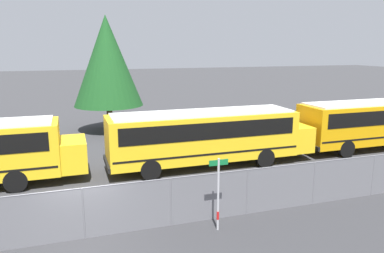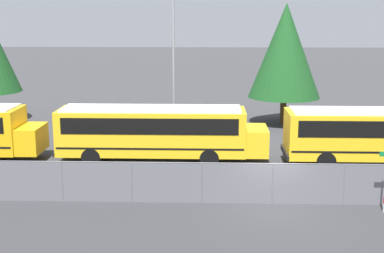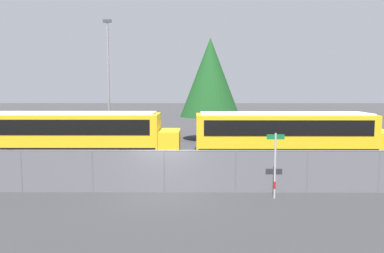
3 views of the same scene
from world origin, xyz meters
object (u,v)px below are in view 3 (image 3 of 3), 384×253
at_px(school_bus_1, 78,132).
at_px(light_pole, 108,79).
at_px(school_bus_2, 288,133).
at_px(tree_2, 210,78).
at_px(street_sign, 275,164).

bearing_deg(school_bus_1, light_pole, 84.04).
xyz_separation_m(school_bus_2, light_pole, (-11.78, 5.99, 3.28)).
height_order(school_bus_1, school_bus_2, same).
xyz_separation_m(school_bus_1, light_pole, (0.59, 5.66, 3.28)).
xyz_separation_m(school_bus_1, tree_2, (8.29, 10.23, 3.55)).
bearing_deg(tree_2, school_bus_1, -129.04).
relative_size(light_pole, tree_2, 1.08).
bearing_deg(street_sign, school_bus_1, 144.27).
height_order(street_sign, tree_2, tree_2).
bearing_deg(school_bus_2, tree_2, 111.16).
bearing_deg(street_sign, tree_2, 96.05).
bearing_deg(light_pole, school_bus_2, -26.94).
relative_size(school_bus_1, school_bus_2, 1.00).
bearing_deg(light_pole, street_sign, -53.60).
bearing_deg(school_bus_1, street_sign, -35.73).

